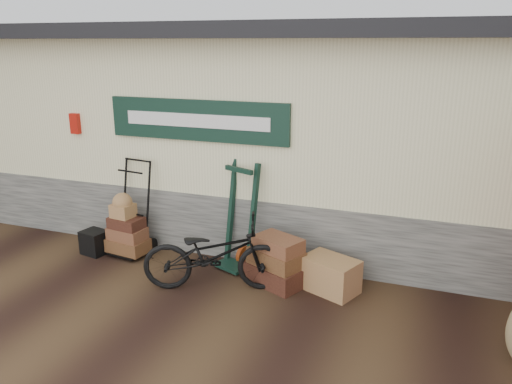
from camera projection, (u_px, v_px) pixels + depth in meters
The scene contains 8 objects.
ground at pixel (189, 287), 6.27m from camera, with size 80.00×80.00×0.00m, color black.
station_building at pixel (261, 126), 8.26m from camera, with size 14.40×4.10×3.20m.
porter_trolley at pixel (133, 207), 7.14m from camera, with size 0.69×0.52×1.39m, color black, non-canonical shape.
green_barrow at pixel (239, 216), 6.67m from camera, with size 0.52×0.44×1.45m, color black, non-canonical shape.
suitcase_stack at pixel (276, 260), 6.29m from camera, with size 0.73×0.46×0.65m, color #361811, non-canonical shape.
wicker_hamper at pixel (330, 275), 6.13m from camera, with size 0.65×0.43×0.43m, color olive.
black_trunk at pixel (95, 242), 7.23m from camera, with size 0.34×0.30×0.34m, color black.
bicycle at pixel (214, 250), 6.10m from camera, with size 1.77×0.62×1.03m, color black.
Camera 1 is at (2.73, -5.02, 2.96)m, focal length 35.00 mm.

